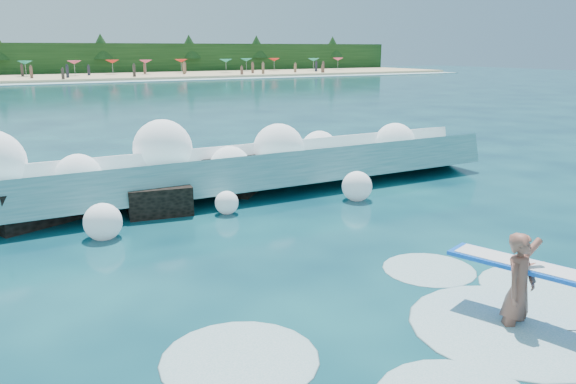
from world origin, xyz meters
name	(u,v)px	position (x,y,z in m)	size (l,w,h in m)	color
ground	(269,292)	(0.00, 0.00, 0.00)	(200.00, 200.00, 0.00)	#062337
beach	(7,79)	(0.00, 78.00, 0.20)	(140.00, 20.00, 0.40)	tan
wet_band	(12,84)	(0.00, 67.00, 0.04)	(140.00, 5.00, 0.08)	silver
treeline	(1,60)	(0.00, 88.00, 2.50)	(140.00, 4.00, 5.00)	black
breaking_wave	(190,176)	(1.03, 7.04, 0.60)	(19.91, 3.03, 1.72)	teal
rock_cluster	(137,193)	(-0.64, 6.60, 0.40)	(8.13, 3.07, 1.25)	black
surfer_with_board	(521,285)	(2.83, -2.99, 0.68)	(1.37, 2.99, 1.84)	#905343
wave_spray	(187,159)	(0.94, 6.96, 1.13)	(15.74, 4.43, 2.31)	white
surf_foam	(476,326)	(2.24, -2.69, 0.00)	(9.09, 5.37, 0.16)	silver
beach_umbrellas	(2,63)	(-0.17, 80.15, 2.25)	(112.93, 6.81, 0.50)	#D63F62
beachgoers	(113,71)	(13.43, 74.34, 1.07)	(98.30, 13.09, 1.94)	#3F332D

